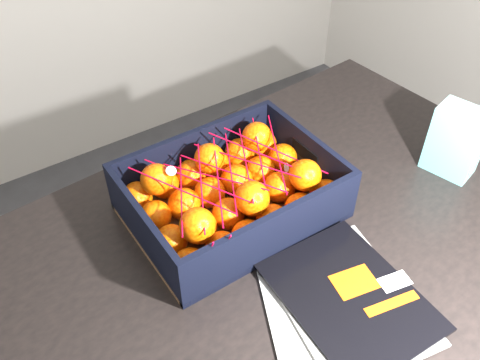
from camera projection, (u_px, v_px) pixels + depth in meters
room_shell at (275, 237)px, 0.33m from camera, size 3.54×3.54×2.50m
table at (288, 266)px, 1.07m from camera, size 1.25×0.88×0.75m
magazine_stack at (342, 303)px, 0.87m from camera, size 0.32×0.34×0.02m
produce_crate at (232, 199)px, 1.02m from camera, size 0.39×0.29×0.12m
clementine_heap at (233, 193)px, 1.01m from camera, size 0.38×0.27×0.12m
mesh_net at (230, 175)px, 0.96m from camera, size 0.32×0.26×0.09m
retail_carton at (456, 141)px, 1.09m from camera, size 0.09×0.12×0.16m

